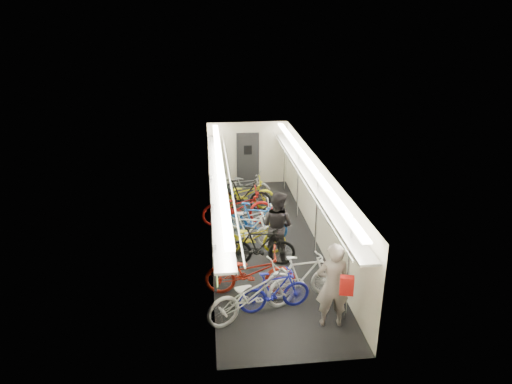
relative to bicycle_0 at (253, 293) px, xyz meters
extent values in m
plane|color=black|center=(0.67, 3.46, -0.57)|extent=(10.00, 10.00, 0.00)
plane|color=white|center=(0.67, 3.46, 1.83)|extent=(10.00, 10.00, 0.00)
plane|color=beige|center=(-0.83, 3.46, 0.63)|extent=(0.00, 10.00, 10.00)
plane|color=beige|center=(2.17, 3.46, 0.63)|extent=(0.00, 10.00, 10.00)
plane|color=beige|center=(0.67, 8.46, 0.63)|extent=(3.00, 0.00, 3.00)
plane|color=beige|center=(0.67, -1.54, 0.63)|extent=(3.00, 0.00, 3.00)
cube|color=black|center=(-0.79, 0.26, 0.68)|extent=(0.06, 1.10, 0.80)
cube|color=#68B951|center=(-0.75, 0.26, 0.68)|extent=(0.02, 0.96, 0.66)
cube|color=black|center=(-0.79, 2.46, 0.68)|extent=(0.06, 1.10, 0.80)
cube|color=#68B951|center=(-0.75, 2.46, 0.68)|extent=(0.02, 0.96, 0.66)
cube|color=black|center=(-0.79, 4.66, 0.68)|extent=(0.06, 1.10, 0.80)
cube|color=#68B951|center=(-0.75, 4.66, 0.68)|extent=(0.02, 0.96, 0.66)
cube|color=black|center=(-0.79, 6.86, 0.68)|extent=(0.06, 1.10, 0.80)
cube|color=#68B951|center=(-0.75, 6.86, 0.68)|extent=(0.02, 0.96, 0.66)
cube|color=#FFEB0D|center=(-0.78, 1.36, 0.73)|extent=(0.02, 0.22, 0.30)
cube|color=#FFEB0D|center=(-0.78, 3.56, 0.73)|extent=(0.02, 0.22, 0.30)
cube|color=#FFEB0D|center=(-0.78, 5.76, 0.73)|extent=(0.02, 0.22, 0.30)
cube|color=black|center=(0.67, 8.40, 0.43)|extent=(0.85, 0.08, 2.00)
cube|color=#999BA0|center=(-0.61, 3.46, 1.35)|extent=(0.40, 9.70, 0.05)
cube|color=#999BA0|center=(1.95, 3.46, 1.35)|extent=(0.40, 9.70, 0.05)
cylinder|color=silver|center=(-0.28, 3.46, 1.45)|extent=(0.04, 9.70, 0.04)
cylinder|color=silver|center=(1.62, 3.46, 1.45)|extent=(0.04, 9.70, 0.04)
cube|color=white|center=(-0.53, 3.46, 1.77)|extent=(0.18, 9.60, 0.04)
cube|color=white|center=(1.87, 3.46, 1.77)|extent=(0.18, 9.60, 0.04)
cylinder|color=silver|center=(1.92, -0.34, 0.63)|extent=(0.05, 0.05, 2.38)
cylinder|color=silver|center=(1.92, 2.46, 0.63)|extent=(0.05, 0.05, 2.38)
cylinder|color=silver|center=(1.92, 4.96, 0.63)|extent=(0.05, 0.05, 2.38)
cylinder|color=silver|center=(1.92, 7.46, 0.63)|extent=(0.05, 0.05, 2.38)
imported|color=silver|center=(0.00, 0.00, 0.00)|extent=(2.28, 1.58, 1.14)
imported|color=#1B1FA5|center=(0.49, 0.18, -0.09)|extent=(1.66, 0.72, 0.97)
imported|color=maroon|center=(0.03, 0.88, -0.02)|extent=(2.17, 0.97, 1.10)
imported|color=black|center=(0.40, 2.15, -0.02)|extent=(1.87, 0.73, 1.10)
imported|color=gold|center=(0.26, 2.80, -0.08)|extent=(1.86, 0.71, 0.97)
imported|color=white|center=(0.21, 3.21, -0.06)|extent=(1.75, 0.81, 1.01)
imported|color=silver|center=(0.34, 3.88, -0.04)|extent=(2.05, 0.80, 1.06)
imported|color=#1A4C9D|center=(0.45, 3.64, -0.01)|extent=(1.94, 1.07, 1.12)
imported|color=#9E1411|center=(0.01, 4.67, 0.01)|extent=(2.24, 0.86, 1.16)
imported|color=black|center=(0.27, 5.69, -0.02)|extent=(1.89, 0.73, 1.11)
imported|color=yellow|center=(0.30, 5.82, -0.03)|extent=(2.08, 0.76, 1.08)
imported|color=silver|center=(1.19, 0.61, -0.03)|extent=(1.84, 0.70, 1.08)
imported|color=slate|center=(0.44, 6.96, -0.08)|extent=(1.96, 1.35, 0.97)
imported|color=gray|center=(1.58, -0.44, 0.37)|extent=(0.72, 0.50, 1.88)
imported|color=black|center=(0.88, 2.46, 0.38)|extent=(1.17, 1.14, 1.90)
cube|color=red|center=(1.68, -0.99, 0.71)|extent=(0.29, 0.20, 0.38)
camera|label=1|loc=(-0.84, -8.18, 5.45)|focal=32.00mm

